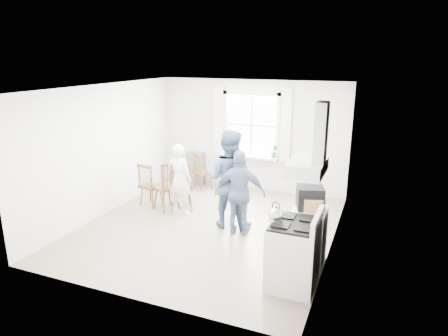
{
  "coord_description": "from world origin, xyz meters",
  "views": [
    {
      "loc": [
        2.9,
        -6.34,
        3.14
      ],
      "look_at": [
        0.23,
        0.2,
        1.13
      ],
      "focal_mm": 32.0,
      "sensor_mm": 36.0,
      "label": 1
    }
  ],
  "objects_px": {
    "person_left": "(179,180)",
    "person_right": "(240,193)",
    "gas_stove": "(294,254)",
    "stereo_stack": "(310,198)",
    "windsor_chair_c": "(169,181)",
    "low_cabinet": "(308,236)",
    "person_mid": "(229,179)",
    "windsor_chair_a": "(181,181)",
    "windsor_chair_b": "(147,181)"
  },
  "relations": [
    {
      "from": "gas_stove",
      "to": "person_left",
      "type": "bearing_deg",
      "value": 147.56
    },
    {
      "from": "windsor_chair_b",
      "to": "person_right",
      "type": "relative_size",
      "value": 0.61
    },
    {
      "from": "gas_stove",
      "to": "windsor_chair_a",
      "type": "xyz_separation_m",
      "value": [
        -2.76,
        1.89,
        0.16
      ]
    },
    {
      "from": "windsor_chair_b",
      "to": "windsor_chair_c",
      "type": "distance_m",
      "value": 0.54
    },
    {
      "from": "windsor_chair_c",
      "to": "person_mid",
      "type": "distance_m",
      "value": 1.46
    },
    {
      "from": "person_mid",
      "to": "gas_stove",
      "type": "bearing_deg",
      "value": 130.83
    },
    {
      "from": "windsor_chair_b",
      "to": "low_cabinet",
      "type": "bearing_deg",
      "value": -17.3
    },
    {
      "from": "person_left",
      "to": "person_mid",
      "type": "bearing_deg",
      "value": 172.57
    },
    {
      "from": "gas_stove",
      "to": "windsor_chair_a",
      "type": "bearing_deg",
      "value": 145.63
    },
    {
      "from": "windsor_chair_c",
      "to": "person_right",
      "type": "relative_size",
      "value": 0.68
    },
    {
      "from": "person_mid",
      "to": "person_right",
      "type": "xyz_separation_m",
      "value": [
        0.32,
        -0.27,
        -0.15
      ]
    },
    {
      "from": "windsor_chair_c",
      "to": "person_right",
      "type": "xyz_separation_m",
      "value": [
        1.74,
        -0.51,
        0.13
      ]
    },
    {
      "from": "low_cabinet",
      "to": "person_mid",
      "type": "height_order",
      "value": "person_mid"
    },
    {
      "from": "windsor_chair_c",
      "to": "person_left",
      "type": "height_order",
      "value": "person_left"
    },
    {
      "from": "stereo_stack",
      "to": "windsor_chair_b",
      "type": "relative_size",
      "value": 0.5
    },
    {
      "from": "windsor_chair_a",
      "to": "windsor_chair_c",
      "type": "distance_m",
      "value": 0.26
    },
    {
      "from": "low_cabinet",
      "to": "stereo_stack",
      "type": "xyz_separation_m",
      "value": [
        -0.01,
        0.02,
        0.62
      ]
    },
    {
      "from": "person_left",
      "to": "person_right",
      "type": "relative_size",
      "value": 0.94
    },
    {
      "from": "windsor_chair_a",
      "to": "windsor_chair_b",
      "type": "relative_size",
      "value": 1.12
    },
    {
      "from": "windsor_chair_c",
      "to": "person_left",
      "type": "bearing_deg",
      "value": -13.98
    },
    {
      "from": "windsor_chair_b",
      "to": "person_right",
      "type": "bearing_deg",
      "value": -13.19
    },
    {
      "from": "windsor_chair_a",
      "to": "windsor_chair_b",
      "type": "bearing_deg",
      "value": -175.18
    },
    {
      "from": "windsor_chair_c",
      "to": "person_mid",
      "type": "bearing_deg",
      "value": -9.4
    },
    {
      "from": "windsor_chair_a",
      "to": "person_right",
      "type": "bearing_deg",
      "value": -21.83
    },
    {
      "from": "stereo_stack",
      "to": "windsor_chair_a",
      "type": "xyz_separation_m",
      "value": [
        -2.82,
        1.17,
        -0.43
      ]
    },
    {
      "from": "windsor_chair_b",
      "to": "windsor_chair_c",
      "type": "xyz_separation_m",
      "value": [
        0.53,
        -0.02,
        0.07
      ]
    },
    {
      "from": "low_cabinet",
      "to": "stereo_stack",
      "type": "bearing_deg",
      "value": 127.55
    },
    {
      "from": "low_cabinet",
      "to": "windsor_chair_c",
      "type": "relative_size",
      "value": 0.85
    },
    {
      "from": "person_mid",
      "to": "stereo_stack",
      "type": "bearing_deg",
      "value": 148.11
    },
    {
      "from": "gas_stove",
      "to": "person_mid",
      "type": "bearing_deg",
      "value": 135.45
    },
    {
      "from": "gas_stove",
      "to": "stereo_stack",
      "type": "xyz_separation_m",
      "value": [
        0.06,
        0.72,
        0.59
      ]
    },
    {
      "from": "stereo_stack",
      "to": "person_left",
      "type": "relative_size",
      "value": 0.33
    },
    {
      "from": "person_left",
      "to": "person_right",
      "type": "bearing_deg",
      "value": 164.0
    },
    {
      "from": "stereo_stack",
      "to": "person_right",
      "type": "height_order",
      "value": "person_right"
    },
    {
      "from": "gas_stove",
      "to": "low_cabinet",
      "type": "relative_size",
      "value": 1.24
    },
    {
      "from": "person_left",
      "to": "windsor_chair_c",
      "type": "bearing_deg",
      "value": -13.19
    },
    {
      "from": "low_cabinet",
      "to": "windsor_chair_c",
      "type": "distance_m",
      "value": 3.27
    },
    {
      "from": "windsor_chair_b",
      "to": "person_mid",
      "type": "bearing_deg",
      "value": -7.52
    },
    {
      "from": "gas_stove",
      "to": "low_cabinet",
      "type": "height_order",
      "value": "gas_stove"
    },
    {
      "from": "windsor_chair_c",
      "to": "person_right",
      "type": "height_order",
      "value": "person_right"
    },
    {
      "from": "windsor_chair_b",
      "to": "person_left",
      "type": "bearing_deg",
      "value": -6.56
    },
    {
      "from": "windsor_chair_b",
      "to": "person_right",
      "type": "height_order",
      "value": "person_right"
    },
    {
      "from": "gas_stove",
      "to": "person_mid",
      "type": "xyz_separation_m",
      "value": [
        -1.59,
        1.57,
        0.44
      ]
    },
    {
      "from": "windsor_chair_b",
      "to": "windsor_chair_c",
      "type": "height_order",
      "value": "windsor_chair_c"
    },
    {
      "from": "windsor_chair_a",
      "to": "low_cabinet",
      "type": "bearing_deg",
      "value": -22.79
    },
    {
      "from": "windsor_chair_b",
      "to": "windsor_chair_c",
      "type": "bearing_deg",
      "value": -2.48
    },
    {
      "from": "stereo_stack",
      "to": "windsor_chair_c",
      "type": "xyz_separation_m",
      "value": [
        -3.06,
        1.08,
        -0.43
      ]
    },
    {
      "from": "gas_stove",
      "to": "windsor_chair_a",
      "type": "height_order",
      "value": "gas_stove"
    },
    {
      "from": "windsor_chair_b",
      "to": "windsor_chair_a",
      "type": "bearing_deg",
      "value": 4.82
    },
    {
      "from": "stereo_stack",
      "to": "windsor_chair_b",
      "type": "height_order",
      "value": "stereo_stack"
    }
  ]
}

